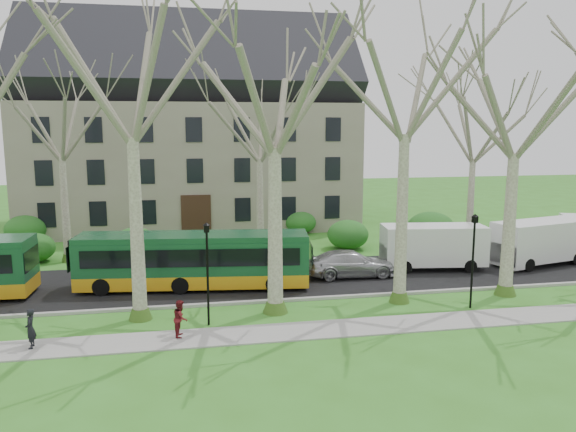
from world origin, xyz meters
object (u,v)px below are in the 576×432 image
(sedan, at_px, (351,264))
(pedestrian_a, at_px, (30,329))
(bus_follow, at_px, (194,260))
(van_b, at_px, (540,243))
(pedestrian_b, at_px, (181,318))
(van_a, at_px, (433,247))

(sedan, xyz_separation_m, pedestrian_a, (-14.80, -7.50, 0.04))
(bus_follow, distance_m, pedestrian_a, 9.31)
(sedan, xyz_separation_m, van_b, (11.94, 0.48, 0.60))
(sedan, bearing_deg, van_b, -86.52)
(pedestrian_b, bearing_deg, sedan, -44.21)
(van_b, bearing_deg, van_a, 164.81)
(bus_follow, xyz_separation_m, sedan, (8.58, 0.61, -0.74))
(bus_follow, relative_size, sedan, 2.36)
(van_a, height_order, pedestrian_b, van_a)
(bus_follow, bearing_deg, sedan, 10.98)
(bus_follow, height_order, pedestrian_a, bus_follow)
(van_a, relative_size, pedestrian_a, 3.87)
(van_a, relative_size, pedestrian_b, 3.97)
(sedan, bearing_deg, pedestrian_b, 129.50)
(van_a, bearing_deg, sedan, -165.02)
(sedan, height_order, pedestrian_a, pedestrian_a)
(van_a, height_order, pedestrian_a, van_a)
(bus_follow, relative_size, pedestrian_a, 7.69)
(van_a, xyz_separation_m, pedestrian_a, (-19.96, -8.18, -0.52))
(bus_follow, bearing_deg, van_a, 12.28)
(pedestrian_a, relative_size, pedestrian_b, 1.02)
(bus_follow, xyz_separation_m, van_a, (13.74, 1.29, -0.18))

